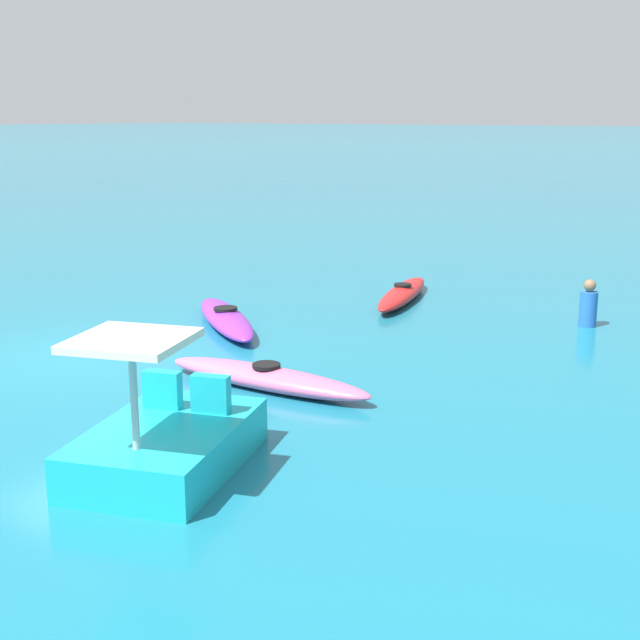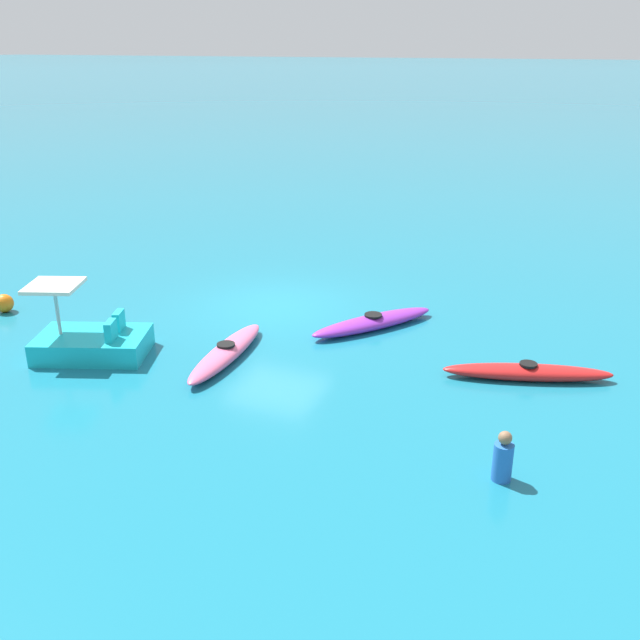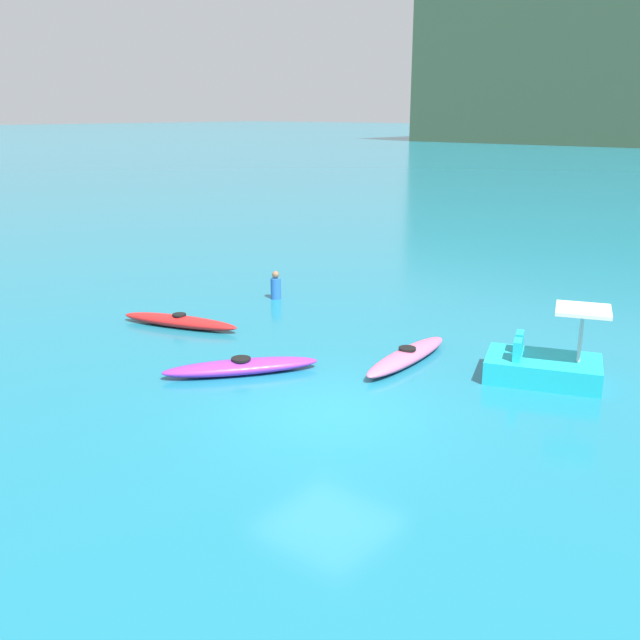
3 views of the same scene
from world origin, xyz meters
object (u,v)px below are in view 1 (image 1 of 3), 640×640
Objects in this scene: kayak_purple at (226,318)px; pedal_boat_cyan at (166,440)px; kayak_red at (402,294)px; person_near_shore at (588,306)px; kayak_pink at (267,378)px.

pedal_boat_cyan is (5.33, 3.93, 0.17)m from kayak_purple.
pedal_boat_cyan is (9.22, 2.47, 0.17)m from kayak_red.
person_near_shore is at bearing 126.42° from kayak_purple.
kayak_purple is (-2.44, -2.98, 0.00)m from kayak_pink.
person_near_shore is (-9.30, 1.45, 0.05)m from pedal_boat_cyan.
kayak_pink and kayak_purple have the same top height.
kayak_red is 1.27× the size of pedal_boat_cyan.
person_near_shore reaches higher than kayak_red.
kayak_red is (-3.88, 1.47, -0.00)m from kayak_purple.
kayak_red is 3.92m from person_near_shore.
kayak_purple is 6.69m from person_near_shore.
person_near_shore reaches higher than kayak_purple.
pedal_boat_cyan is at bearing -8.84° from person_near_shore.
kayak_purple and kayak_red have the same top height.
pedal_boat_cyan reaches higher than kayak_purple.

